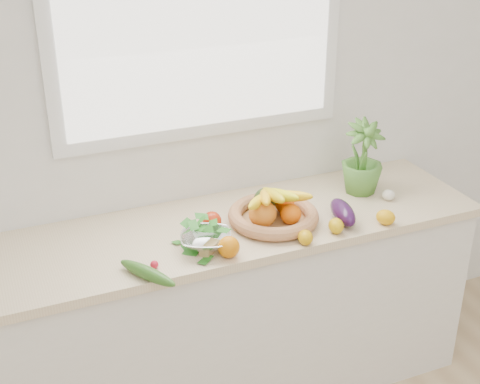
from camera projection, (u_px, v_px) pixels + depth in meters
name	position (u px, v px, depth m)	size (l,w,h in m)	color
back_wall	(201.00, 102.00, 2.90)	(4.50, 0.02, 2.70)	white
counter_cabinet	(228.00, 314.00, 3.05)	(2.20, 0.58, 0.86)	silver
countertop	(227.00, 228.00, 2.85)	(2.24, 0.62, 0.04)	beige
window_frame	(199.00, 9.00, 2.71)	(1.30, 0.03, 1.10)	white
window_pane	(201.00, 10.00, 2.70)	(1.18, 0.01, 0.98)	white
orange_loose	(229.00, 247.00, 2.59)	(0.09, 0.09, 0.09)	orange
lemon_a	(336.00, 226.00, 2.76)	(0.06, 0.08, 0.06)	#D0A20B
lemon_b	(305.00, 237.00, 2.68)	(0.06, 0.08, 0.06)	#CE970B
lemon_c	(386.00, 217.00, 2.83)	(0.07, 0.08, 0.07)	#E6A00C
apple	(212.00, 221.00, 2.79)	(0.08, 0.08, 0.08)	#B3280E
ginger	(210.00, 248.00, 2.63)	(0.10, 0.04, 0.03)	tan
garlic_a	(264.00, 216.00, 2.86)	(0.05, 0.05, 0.04)	beige
garlic_b	(293.00, 209.00, 2.92)	(0.05, 0.05, 0.04)	white
garlic_c	(388.00, 195.00, 3.04)	(0.06, 0.06, 0.05)	white
eggplant	(343.00, 212.00, 2.85)	(0.08, 0.22, 0.09)	#2B0E36
cucumber	(147.00, 273.00, 2.45)	(0.05, 0.28, 0.05)	#285D1B
radish	(154.00, 265.00, 2.52)	(0.03, 0.03, 0.03)	red
potted_herb	(362.00, 157.00, 3.06)	(0.19, 0.19, 0.35)	#4A832F
fruit_basket	(273.00, 211.00, 2.83)	(0.41, 0.41, 0.19)	tan
colander_with_spinach	(206.00, 236.00, 2.64)	(0.27, 0.27, 0.11)	white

